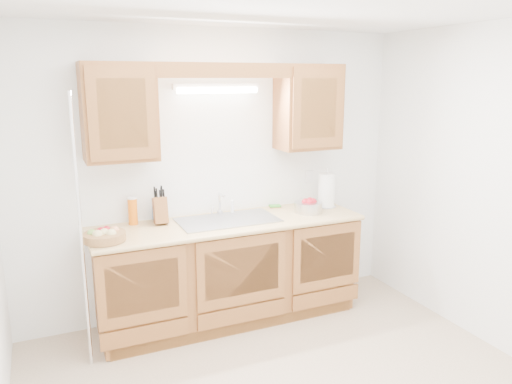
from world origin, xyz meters
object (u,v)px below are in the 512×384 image
paper_towel (326,191)px  knife_block (160,210)px  fruit_basket (104,235)px  apple_bowl (308,206)px

paper_towel → knife_block: bearing=176.0°
fruit_basket → paper_towel: bearing=5.2°
apple_bowl → fruit_basket: bearing=-176.9°
knife_block → paper_towel: 1.54m
knife_block → paper_towel: paper_towel is taller
fruit_basket → apple_bowl: size_ratio=1.24×
knife_block → paper_towel: (1.54, -0.11, 0.04)m
knife_block → apple_bowl: size_ratio=1.07×
fruit_basket → apple_bowl: (1.79, 0.10, 0.01)m
knife_block → paper_towel: size_ratio=0.85×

